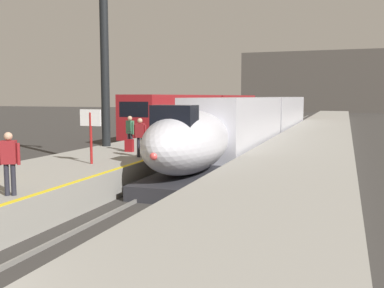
% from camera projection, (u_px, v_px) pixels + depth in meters
% --- Properties ---
extents(platform_left, '(4.80, 110.00, 1.05)m').
position_uv_depth(platform_left, '(189.00, 142.00, 30.09)').
color(platform_left, gray).
rests_on(platform_left, ground).
extents(platform_right, '(4.80, 110.00, 1.05)m').
position_uv_depth(platform_right, '(311.00, 147.00, 27.43)').
color(platform_right, gray).
rests_on(platform_right, ground).
extents(platform_left_safety_stripe, '(0.20, 107.80, 0.01)m').
position_uv_depth(platform_left_safety_stripe, '(221.00, 136.00, 29.28)').
color(platform_left_safety_stripe, yellow).
rests_on(platform_left_safety_stripe, platform_left).
extents(rail_main_left, '(0.08, 110.00, 0.12)m').
position_uv_depth(rail_main_left, '(245.00, 147.00, 31.64)').
color(rail_main_left, slate).
rests_on(rail_main_left, ground).
extents(rail_main_right, '(0.08, 110.00, 0.12)m').
position_uv_depth(rail_main_right, '(266.00, 148.00, 31.15)').
color(rail_main_right, slate).
rests_on(rail_main_right, ground).
extents(rail_secondary_left, '(0.08, 110.00, 0.12)m').
position_uv_depth(rail_secondary_left, '(143.00, 143.00, 34.30)').
color(rail_secondary_left, slate).
rests_on(rail_secondary_left, ground).
extents(rail_secondary_right, '(0.08, 110.00, 0.12)m').
position_uv_depth(rail_secondary_right, '(161.00, 143.00, 33.80)').
color(rail_secondary_right, slate).
rests_on(rail_secondary_right, ground).
extents(highspeed_train_main, '(2.92, 38.37, 3.60)m').
position_uv_depth(highspeed_train_main, '(259.00, 120.00, 32.14)').
color(highspeed_train_main, silver).
rests_on(highspeed_train_main, ground).
extents(regional_train_adjacent, '(2.85, 36.60, 3.80)m').
position_uv_depth(regional_train_adjacent, '(209.00, 111.00, 48.00)').
color(regional_train_adjacent, maroon).
rests_on(regional_train_adjacent, ground).
extents(station_column_mid, '(4.00, 0.68, 9.40)m').
position_uv_depth(station_column_mid, '(104.00, 37.00, 22.66)').
color(station_column_mid, black).
rests_on(station_column_mid, platform_left).
extents(passenger_near_edge, '(0.52, 0.36, 1.69)m').
position_uv_depth(passenger_near_edge, '(130.00, 131.00, 21.00)').
color(passenger_near_edge, '#23232D').
rests_on(passenger_near_edge, platform_left).
extents(passenger_mid_platform, '(0.57, 0.24, 1.69)m').
position_uv_depth(passenger_mid_platform, '(140.00, 134.00, 18.90)').
color(passenger_mid_platform, '#23232D').
rests_on(passenger_mid_platform, platform_left).
extents(passenger_far_waiting, '(0.52, 0.36, 1.69)m').
position_uv_depth(passenger_far_waiting, '(9.00, 159.00, 11.56)').
color(passenger_far_waiting, '#23232D').
rests_on(passenger_far_waiting, platform_left).
extents(rolling_suitcase, '(0.40, 0.22, 0.98)m').
position_uv_depth(rolling_suitcase, '(129.00, 145.00, 20.84)').
color(rolling_suitcase, maroon).
rests_on(rolling_suitcase, platform_left).
extents(departure_info_board, '(0.90, 0.10, 2.12)m').
position_uv_depth(departure_info_board, '(91.00, 125.00, 16.99)').
color(departure_info_board, maroon).
rests_on(departure_info_board, platform_left).
extents(terminus_back_wall, '(36.00, 2.00, 14.00)m').
position_uv_depth(terminus_back_wall, '(319.00, 82.00, 100.55)').
color(terminus_back_wall, '#4C4742').
rests_on(terminus_back_wall, ground).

